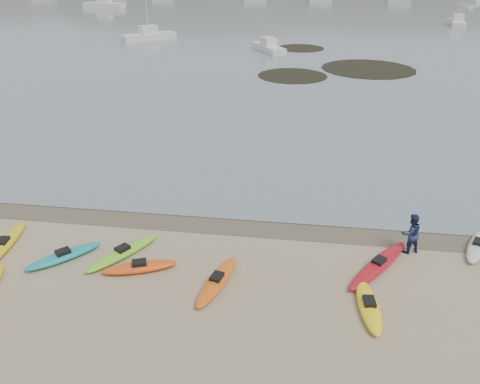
# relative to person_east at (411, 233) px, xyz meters

# --- Properties ---
(ground) EXTENTS (600.00, 600.00, 0.00)m
(ground) POSITION_rel_person_east_xyz_m (-7.36, 1.59, -0.89)
(ground) COLOR tan
(ground) RESTS_ON ground
(wet_sand) EXTENTS (60.00, 60.00, 0.00)m
(wet_sand) POSITION_rel_person_east_xyz_m (-7.36, 1.29, -0.89)
(wet_sand) COLOR brown
(wet_sand) RESTS_ON ground
(kayaks) EXTENTS (21.47, 8.84, 0.34)m
(kayaks) POSITION_rel_person_east_xyz_m (-8.73, -2.48, -0.72)
(kayaks) COLOR yellow
(kayaks) RESTS_ON ground
(person_east) EXTENTS (1.05, 0.94, 1.79)m
(person_east) POSITION_rel_person_east_xyz_m (0.00, 0.00, 0.00)
(person_east) COLOR navy
(person_east) RESTS_ON ground
(kelp_mats) EXTENTS (16.76, 22.85, 0.04)m
(kelp_mats) POSITION_rel_person_east_xyz_m (-1.64, 36.96, -0.87)
(kelp_mats) COLOR black
(kelp_mats) RESTS_ON water
(moored_boats) EXTENTS (96.55, 85.51, 1.37)m
(moored_boats) POSITION_rel_person_east_xyz_m (-15.92, 80.92, -0.31)
(moored_boats) COLOR silver
(moored_boats) RESTS_ON ground
(far_hills) EXTENTS (550.00, 135.00, 80.00)m
(far_hills) POSITION_rel_person_east_xyz_m (32.02, 195.56, -16.82)
(far_hills) COLOR #384235
(far_hills) RESTS_ON ground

